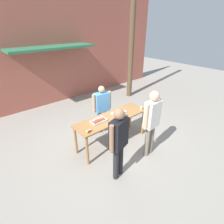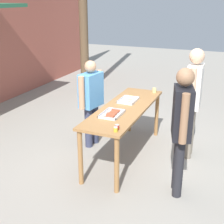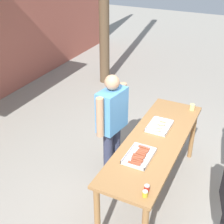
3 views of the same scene
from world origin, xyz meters
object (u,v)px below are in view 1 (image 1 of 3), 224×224
condiment_jar_mustard (87,132)px  beer_cup (141,108)px  utility_pole (133,15)px  food_tray_sausages (99,121)px  person_server_behind_table (102,106)px  person_customer_holding_hotdog (119,139)px  person_customer_with_cup (152,119)px  food_tray_buns (119,112)px  condiment_jar_ketchup (90,131)px

condiment_jar_mustard → beer_cup: beer_cup is taller
utility_pole → beer_cup: bearing=-129.8°
food_tray_sausages → person_server_behind_table: person_server_behind_table is taller
person_server_behind_table → person_customer_holding_hotdog: 1.97m
person_customer_holding_hotdog → food_tray_sausages: bearing=-119.5°
condiment_jar_mustard → utility_pole: 5.48m
person_server_behind_table → person_customer_with_cup: person_customer_with_cup is taller
beer_cup → condiment_jar_mustard: bearing=-179.7°
food_tray_buns → condiment_jar_mustard: 1.32m
food_tray_buns → person_customer_holding_hotdog: size_ratio=0.22×
person_customer_holding_hotdog → condiment_jar_mustard: bearing=-86.7°
condiment_jar_mustard → person_customer_with_cup: size_ratio=0.04×
condiment_jar_mustard → condiment_jar_ketchup: same height
person_customer_with_cup → food_tray_sausages: bearing=-53.0°
condiment_jar_ketchup → person_server_behind_table: bearing=40.4°
food_tray_buns → beer_cup: (0.66, -0.27, 0.02)m
utility_pole → person_server_behind_table: bearing=-150.7°
food_tray_buns → person_customer_with_cup: size_ratio=0.21×
food_tray_sausages → beer_cup: beer_cup is taller
food_tray_buns → person_customer_holding_hotdog: (-1.02, -1.09, 0.14)m
condiment_jar_mustard → beer_cup: bearing=0.3°
food_tray_sausages → condiment_jar_mustard: 0.62m
food_tray_sausages → person_server_behind_table: size_ratio=0.27×
person_customer_with_cup → condiment_jar_ketchup: bearing=-32.9°
person_customer_holding_hotdog → person_customer_with_cup: bearing=166.7°
condiment_jar_mustard → person_customer_holding_hotdog: (0.27, -0.81, 0.13)m
condiment_jar_mustard → person_server_behind_table: size_ratio=0.04×
condiment_jar_ketchup → person_customer_holding_hotdog: 0.85m
food_tray_sausages → person_customer_holding_hotdog: person_customer_holding_hotdog is taller
food_tray_buns → person_server_behind_table: bearing=100.0°
food_tray_sausages → person_server_behind_table: (0.62, 0.66, 0.01)m
beer_cup → person_customer_holding_hotdog: (-1.68, -0.82, 0.12)m
condiment_jar_mustard → person_server_behind_table: (1.17, 0.94, -0.01)m
food_tray_sausages → person_server_behind_table: 0.90m
food_tray_sausages → food_tray_buns: (0.73, -0.00, 0.01)m
person_server_behind_table → person_customer_holding_hotdog: (-0.90, -1.75, 0.14)m
condiment_jar_ketchup → person_customer_holding_hotdog: bearing=-77.3°
person_customer_with_cup → utility_pole: utility_pole is taller
utility_pole → person_customer_holding_hotdog: bearing=-138.4°
utility_pole → condiment_jar_ketchup: bearing=-147.4°
food_tray_sausages → food_tray_buns: size_ratio=1.07×
food_tray_buns → condiment_jar_ketchup: size_ratio=5.93×
food_tray_sausages → utility_pole: 4.95m
condiment_jar_ketchup → beer_cup: bearing=-0.1°
condiment_jar_ketchup → person_customer_holding_hotdog: size_ratio=0.04×
food_tray_buns → condiment_jar_mustard: size_ratio=5.93×
food_tray_sausages → beer_cup: bearing=-11.1°
food_tray_buns → person_server_behind_table: 0.67m
food_tray_buns → utility_pole: (2.81, 2.30, 2.59)m
food_tray_sausages → person_customer_with_cup: (0.87, -1.06, 0.20)m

